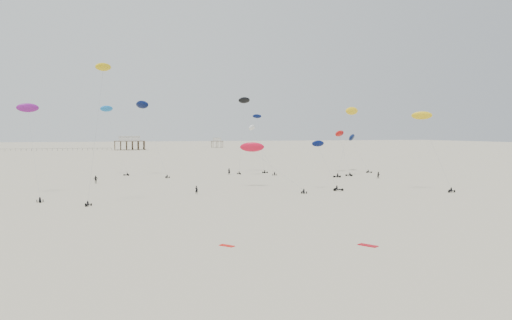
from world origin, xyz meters
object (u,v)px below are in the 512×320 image
object	(u,v)px
pavilion_main	(129,144)
pavilion_small	(217,143)
rig_4	(244,109)
spectator_0	(197,194)
rig_0	(30,125)

from	to	relation	value
pavilion_main	pavilion_small	xyz separation A→B (m)	(70.00, 30.00, -0.74)
rig_4	spectator_0	world-z (taller)	rig_4
rig_0	spectator_0	bearing A→B (deg)	160.86
pavilion_main	rig_4	distance (m)	211.86
pavilion_main	spectator_0	distance (m)	259.16
rig_0	spectator_0	distance (m)	35.81
pavilion_main	pavilion_small	size ratio (longest dim) A/B	2.33
pavilion_main	rig_0	xyz separation A→B (m)	(-34.03, -251.82, 9.96)
pavilion_small	spectator_0	size ratio (longest dim) A/B	4.40
rig_0	rig_4	world-z (taller)	rig_4
pavilion_small	spectator_0	world-z (taller)	pavilion_small
pavilion_main	rig_4	size ratio (longest dim) A/B	0.88
pavilion_main	rig_0	bearing A→B (deg)	-97.70
pavilion_main	rig_4	xyz separation A→B (m)	(22.44, -210.08, 15.78)
rig_0	rig_4	xyz separation A→B (m)	(56.47, 41.74, 5.82)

